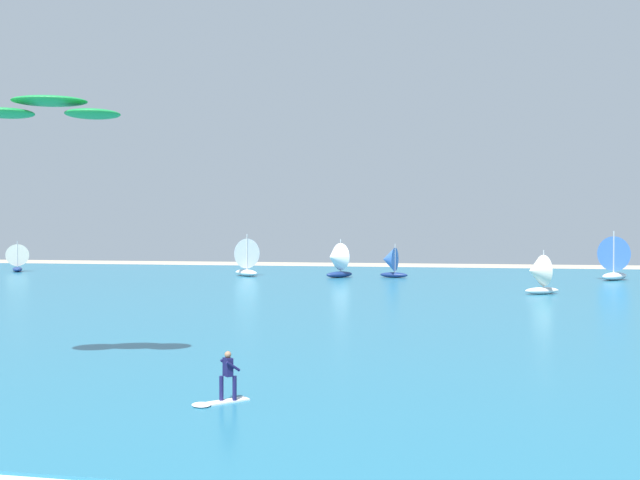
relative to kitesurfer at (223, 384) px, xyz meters
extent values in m
cube|color=#236B89|center=(4.00, 37.92, -0.65)|extent=(160.00, 90.00, 0.10)
cube|color=white|center=(0.14, 0.14, -0.58)|extent=(1.30, 1.30, 0.05)
cylinder|color=#19194C|center=(-0.08, 0.09, -0.15)|extent=(0.14, 0.14, 0.80)
cylinder|color=#19194C|center=(0.35, 0.18, -0.15)|extent=(0.14, 0.14, 0.80)
cube|color=#19194C|center=(0.14, 0.14, 0.55)|extent=(0.41, 0.41, 0.60)
sphere|color=#9E7051|center=(0.14, 0.14, 0.96)|extent=(0.22, 0.22, 0.22)
cylinder|color=#19194C|center=(0.04, 0.35, 0.60)|extent=(0.42, 0.42, 0.39)
cylinder|color=#19194C|center=(0.35, 0.04, 0.60)|extent=(0.42, 0.42, 0.39)
ellipsoid|color=white|center=(-0.54, -0.53, -0.56)|extent=(0.92, 0.92, 0.08)
ellipsoid|color=#198C3F|center=(-8.67, 3.98, 10.27)|extent=(3.38, 2.50, 0.35)
ellipsoid|color=#198C3F|center=(-10.34, 3.56, 9.77)|extent=(2.60, 2.30, 0.35)
ellipsoid|color=#198C3F|center=(-7.00, 4.39, 9.77)|extent=(2.60, 2.30, 0.35)
ellipsoid|color=white|center=(25.43, 60.30, -0.17)|extent=(4.17, 4.60, 0.87)
cylinder|color=silver|center=(25.29, 60.13, 2.58)|extent=(0.14, 0.14, 4.63)
cone|color=#3F72CC|center=(25.93, 60.92, 2.35)|extent=(4.30, 4.03, 3.89)
ellipsoid|color=white|center=(-17.00, 59.01, -0.20)|extent=(4.21, 3.97, 0.81)
cylinder|color=silver|center=(-16.85, 58.88, 2.36)|extent=(0.13, 0.13, 4.31)
cone|color=white|center=(-17.56, 59.50, 2.15)|extent=(3.81, 3.96, 3.62)
ellipsoid|color=navy|center=(-49.66, 61.67, -0.28)|extent=(2.99, 3.55, 0.66)
cylinder|color=silver|center=(-49.57, 61.54, 1.80)|extent=(0.11, 0.11, 3.49)
cone|color=silver|center=(-50.00, 62.16, 1.62)|extent=(3.28, 2.94, 2.94)
ellipsoid|color=silver|center=(15.25, 41.36, -0.30)|extent=(3.42, 2.42, 0.61)
cylinder|color=silver|center=(15.38, 41.42, 1.63)|extent=(0.10, 0.10, 3.25)
cone|color=silver|center=(14.74, 41.12, 1.47)|extent=(2.47, 3.08, 2.73)
ellipsoid|color=navy|center=(0.82, 59.76, -0.29)|extent=(3.53, 1.86, 0.63)
cylinder|color=silver|center=(0.98, 59.72, 1.70)|extent=(0.10, 0.10, 3.35)
cone|color=#3F72CC|center=(0.26, 59.88, 1.54)|extent=(2.05, 3.07, 2.82)
ellipsoid|color=navy|center=(-5.49, 58.71, -0.24)|extent=(3.49, 3.76, 0.72)
cylinder|color=silver|center=(-5.37, 58.85, 2.03)|extent=(0.12, 0.12, 3.83)
cone|color=white|center=(-5.92, 58.21, 1.84)|extent=(3.53, 3.37, 3.21)
camera|label=1|loc=(7.30, -21.51, 5.07)|focal=38.75mm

